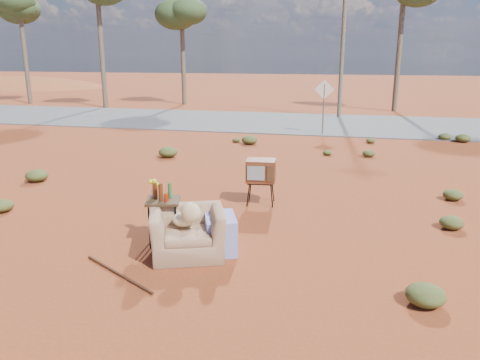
# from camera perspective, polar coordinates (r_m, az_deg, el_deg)

# --- Properties ---
(ground) EXTENTS (140.00, 140.00, 0.00)m
(ground) POSITION_cam_1_polar(r_m,az_deg,el_deg) (8.17, -5.91, -7.76)
(ground) COLOR maroon
(ground) RESTS_ON ground
(highway) EXTENTS (140.00, 7.00, 0.04)m
(highway) POSITION_cam_1_polar(r_m,az_deg,el_deg) (22.47, 6.62, 6.97)
(highway) COLOR #565659
(highway) RESTS_ON ground
(dirt_mound) EXTENTS (26.00, 18.00, 2.00)m
(dirt_mound) POSITION_cam_1_polar(r_m,az_deg,el_deg) (52.50, -25.60, 10.22)
(dirt_mound) COLOR #964224
(dirt_mound) RESTS_ON ground
(armchair) EXTENTS (1.51, 1.30, 1.02)m
(armchair) POSITION_cam_1_polar(r_m,az_deg,el_deg) (7.62, -5.67, -5.62)
(armchair) COLOR #8F6A4E
(armchair) RESTS_ON ground
(tv_unit) EXTENTS (0.66, 0.55, 0.99)m
(tv_unit) POSITION_cam_1_polar(r_m,az_deg,el_deg) (10.02, 2.57, 1.06)
(tv_unit) COLOR black
(tv_unit) RESTS_ON ground
(side_table) EXTENTS (0.68, 0.68, 1.10)m
(side_table) POSITION_cam_1_polar(r_m,az_deg,el_deg) (8.03, -9.61, -2.13)
(side_table) COLOR #372514
(side_table) RESTS_ON ground
(rusty_bar) EXTENTS (1.50, 0.91, 0.05)m
(rusty_bar) POSITION_cam_1_polar(r_m,az_deg,el_deg) (7.28, -14.59, -10.99)
(rusty_bar) COLOR #472213
(rusty_bar) RESTS_ON ground
(road_sign) EXTENTS (0.78, 0.06, 2.19)m
(road_sign) POSITION_cam_1_polar(r_m,az_deg,el_deg) (19.20, 10.21, 9.91)
(road_sign) COLOR brown
(road_sign) RESTS_ON ground
(eucalyptus_far_left) EXTENTS (3.20, 3.20, 7.10)m
(eucalyptus_far_left) POSITION_cam_1_polar(r_m,az_deg,el_deg) (34.10, -25.29, 18.42)
(eucalyptus_far_left) COLOR brown
(eucalyptus_far_left) RESTS_ON ground
(eucalyptus_near_left) EXTENTS (3.20, 3.20, 6.60)m
(eucalyptus_near_left) POSITION_cam_1_polar(r_m,az_deg,el_deg) (31.03, -7.12, 19.23)
(eucalyptus_near_left) COLOR brown
(eucalyptus_near_left) RESTS_ON ground
(utility_pole_center) EXTENTS (1.40, 0.20, 8.00)m
(utility_pole_center) POSITION_cam_1_polar(r_m,az_deg,el_deg) (24.63, 12.48, 17.07)
(utility_pole_center) COLOR brown
(utility_pole_center) RESTS_ON ground
(scrub_patch) EXTENTS (17.49, 8.07, 0.33)m
(scrub_patch) POSITION_cam_1_polar(r_m,az_deg,el_deg) (12.36, -2.95, 0.93)
(scrub_patch) COLOR #495123
(scrub_patch) RESTS_ON ground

